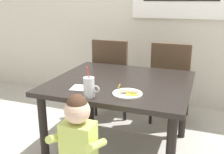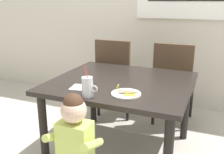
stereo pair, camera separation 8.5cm
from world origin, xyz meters
The scene contains 9 objects.
ground_plane centered at (0.00, 0.00, 0.00)m, with size 24.00×24.00×0.00m, color #B7B2A8.
dining_table centered at (0.00, 0.00, 0.62)m, with size 1.21×1.10×0.71m.
dining_chair_left centered at (-0.35, 0.74, 0.54)m, with size 0.44×0.44×0.96m.
dining_chair_right centered at (0.34, 0.76, 0.54)m, with size 0.44×0.45×0.96m.
toddler_standing centered at (-0.04, -0.76, 0.53)m, with size 0.33×0.24×0.84m.
milk_cup centered at (-0.10, -0.46, 0.77)m, with size 0.13×0.09×0.25m.
snack_plate centered at (0.16, -0.31, 0.71)m, with size 0.23×0.23×0.01m, color white.
peeled_banana centered at (0.17, -0.32, 0.74)m, with size 0.17×0.12×0.07m.
paper_napkin centered at (-0.25, -0.31, 0.71)m, with size 0.15×0.15×0.00m, color white.
Camera 1 is at (0.70, -2.11, 1.41)m, focal length 41.81 mm.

